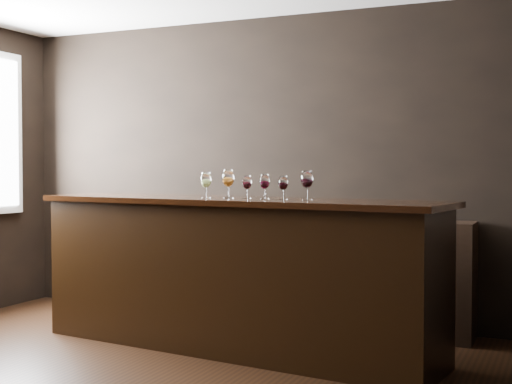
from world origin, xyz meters
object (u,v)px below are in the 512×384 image
at_px(bar_counter, 234,277).
at_px(glass_red_d, 307,180).
at_px(back_bar_shelf, 316,273).
at_px(glass_red_a, 247,183).
at_px(glass_red_c, 283,184).
at_px(glass_red_b, 265,182).
at_px(glass_white, 206,181).
at_px(glass_amber, 228,179).

height_order(bar_counter, glass_red_d, glass_red_d).
bearing_deg(back_bar_shelf, glass_red_a, -104.56).
xyz_separation_m(back_bar_shelf, glass_red_c, (0.08, -1.00, 0.81)).
relative_size(glass_red_b, glass_red_d, 0.87).
bearing_deg(back_bar_shelf, bar_counter, -109.22).
height_order(back_bar_shelf, glass_white, glass_white).
bearing_deg(glass_red_b, bar_counter, -179.66).
height_order(glass_white, glass_red_c, glass_white).
height_order(glass_red_c, glass_red_d, glass_red_d).
relative_size(bar_counter, glass_red_c, 18.57).
bearing_deg(glass_white, glass_red_c, 0.88).
bearing_deg(glass_red_c, glass_red_b, 169.15).
bearing_deg(glass_red_c, bar_counter, 175.95).
relative_size(glass_white, glass_red_a, 1.14).
bearing_deg(glass_white, glass_red_a, 13.42).
bearing_deg(glass_red_c, glass_amber, 175.99).
bearing_deg(glass_red_a, bar_counter, -159.43).
relative_size(glass_red_b, glass_red_c, 1.07).
height_order(glass_red_a, glass_red_b, glass_red_b).
bearing_deg(back_bar_shelf, glass_white, -118.99).
distance_m(glass_amber, glass_red_b, 0.31).
relative_size(glass_amber, glass_red_b, 1.17).
xyz_separation_m(back_bar_shelf, glass_red_d, (0.27, -1.00, 0.83)).
bearing_deg(glass_white, glass_red_d, 0.50).
relative_size(glass_amber, glass_red_c, 1.26).
bearing_deg(glass_amber, glass_red_d, -3.09).
xyz_separation_m(back_bar_shelf, glass_red_b, (-0.08, -0.96, 0.81)).
distance_m(bar_counter, glass_white, 0.77).
distance_m(back_bar_shelf, glass_red_c, 1.28).
bearing_deg(bar_counter, back_bar_shelf, 78.29).
distance_m(bar_counter, glass_red_d, 0.97).
xyz_separation_m(glass_amber, glass_red_c, (0.47, -0.03, -0.03)).
bearing_deg(glass_red_b, glass_white, -175.08).
bearing_deg(glass_red_c, glass_red_a, 168.59).
height_order(back_bar_shelf, glass_red_b, glass_red_b).
distance_m(back_bar_shelf, glass_red_a, 1.25).
bearing_deg(bar_counter, glass_red_b, 7.85).
xyz_separation_m(glass_white, glass_red_c, (0.64, 0.01, -0.02)).
distance_m(bar_counter, glass_amber, 0.76).
bearing_deg(glass_amber, glass_white, -166.00).
xyz_separation_m(bar_counter, back_bar_shelf, (0.34, 0.97, -0.08)).
xyz_separation_m(glass_red_a, glass_red_c, (0.32, -0.07, 0.00)).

